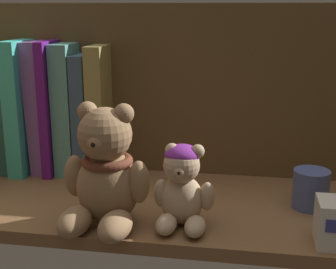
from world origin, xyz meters
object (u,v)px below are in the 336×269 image
(book_2, at_px, (26,106))
(book_1, at_px, (12,108))
(book_7, at_px, (101,111))
(teddy_bear_larger, at_px, (105,174))
(book_6, at_px, (86,115))
(teddy_bear_smaller, at_px, (184,188))
(book_4, at_px, (55,107))
(book_3, at_px, (42,107))
(book_5, at_px, (69,109))
(pillar_candle, at_px, (311,189))

(book_2, bearing_deg, book_1, 180.00)
(book_1, xyz_separation_m, book_7, (0.18, 0.00, 0.00))
(teddy_bear_larger, bearing_deg, book_6, 115.34)
(book_1, relative_size, teddy_bear_larger, 1.34)
(book_6, distance_m, teddy_bear_smaller, 0.29)
(book_2, bearing_deg, book_6, 0.00)
(book_4, bearing_deg, book_3, 180.00)
(book_5, bearing_deg, book_3, 180.00)
(book_5, bearing_deg, teddy_bear_larger, -57.95)
(book_2, bearing_deg, teddy_bear_larger, -44.35)
(book_6, bearing_deg, book_7, 0.00)
(book_3, bearing_deg, pillar_candle, -12.24)
(book_1, height_order, book_6, book_1)
(book_6, bearing_deg, teddy_bear_larger, -64.66)
(book_7, relative_size, teddy_bear_smaller, 1.98)
(book_1, bearing_deg, pillar_candle, -10.89)
(teddy_bear_larger, xyz_separation_m, teddy_bear_smaller, (0.11, 0.01, -0.02))
(book_4, bearing_deg, book_1, 180.00)
(book_2, xyz_separation_m, book_7, (0.15, 0.00, -0.00))
(book_4, xyz_separation_m, book_6, (0.06, 0.00, -0.01))
(book_4, xyz_separation_m, book_7, (0.09, 0.00, -0.00))
(book_6, xyz_separation_m, teddy_bear_larger, (0.10, -0.21, -0.04))
(book_2, bearing_deg, teddy_bear_smaller, -31.14)
(book_2, height_order, book_5, book_2)
(book_3, height_order, pillar_candle, book_3)
(book_1, bearing_deg, teddy_bear_smaller, -28.94)
(book_6, xyz_separation_m, teddy_bear_smaller, (0.21, -0.20, -0.05))
(book_7, height_order, pillar_candle, book_7)
(teddy_bear_smaller, relative_size, pillar_candle, 1.96)
(book_1, relative_size, pillar_candle, 3.87)
(book_5, relative_size, teddy_bear_larger, 1.36)
(book_2, distance_m, book_6, 0.12)
(book_3, bearing_deg, teddy_bear_smaller, -33.74)
(book_7, distance_m, pillar_candle, 0.39)
(book_5, xyz_separation_m, teddy_bear_smaller, (0.24, -0.20, -0.06))
(book_2, height_order, teddy_bear_smaller, book_2)
(book_1, xyz_separation_m, book_6, (0.15, 0.00, -0.01))
(book_5, relative_size, teddy_bear_smaller, 2.01)
(teddy_bear_smaller, distance_m, pillar_candle, 0.21)
(book_6, bearing_deg, book_2, 180.00)
(pillar_candle, bearing_deg, teddy_bear_smaller, -153.55)
(book_6, bearing_deg, pillar_candle, -14.75)
(book_4, distance_m, teddy_bear_larger, 0.27)
(book_1, relative_size, book_7, 1.00)
(book_7, xyz_separation_m, pillar_candle, (0.37, -0.10, -0.09))
(book_3, height_order, teddy_bear_smaller, book_3)
(book_6, bearing_deg, book_5, 180.00)
(book_2, height_order, book_4, same)
(book_4, bearing_deg, book_2, 180.00)
(book_4, bearing_deg, pillar_candle, -12.88)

